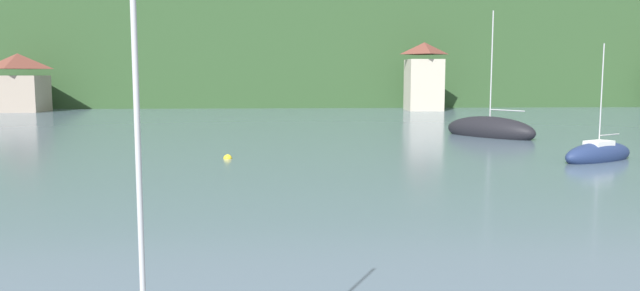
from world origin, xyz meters
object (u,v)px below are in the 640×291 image
Objects in this scene: shore_building_central at (424,78)px; mooring_buoy_mid at (228,159)px; sailboat_far_2 at (598,154)px; sailboat_far_9 at (490,130)px; shore_building_westcentral at (19,83)px.

shore_building_central is 18.40× the size of mooring_buoy_mid.
sailboat_far_2 reaches higher than mooring_buoy_mid.
sailboat_far_9 is 20.72× the size of mooring_buoy_mid.
shore_building_westcentral is at bearing 123.32° from mooring_buoy_mid.
sailboat_far_2 is (-1.27, -45.02, -3.73)m from shore_building_central.
shore_building_westcentral is 0.83× the size of shore_building_central.
shore_building_westcentral reaches higher than mooring_buoy_mid.
sailboat_far_2 is at bearing -91.61° from shore_building_central.
sailboat_far_9 is 20.64m from mooring_buoy_mid.
shore_building_westcentral is 49.04m from shore_building_central.
shore_building_westcentral is 15.25× the size of mooring_buoy_mid.
shore_building_central is at bearing -41.01° from sailboat_far_9.
sailboat_far_2 is at bearing -43.59° from shore_building_westcentral.
shore_building_central is 45.19m from sailboat_far_2.
mooring_buoy_mid is (-20.45, -43.03, -4.07)m from shore_building_central.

